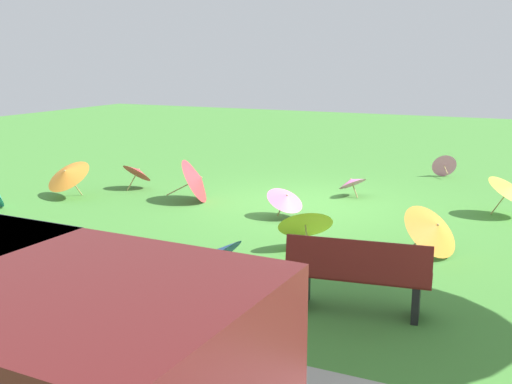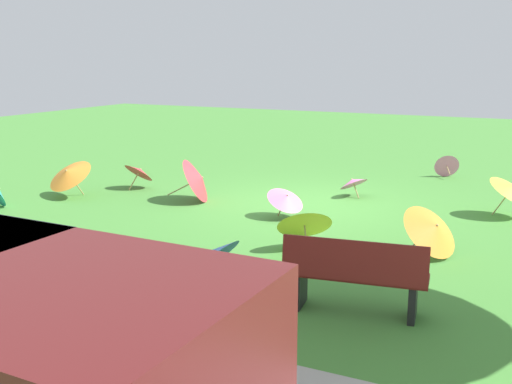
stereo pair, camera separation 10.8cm
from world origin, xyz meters
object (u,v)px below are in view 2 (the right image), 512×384
Objects in this scene: parasol_orange_0 at (433,229)px; parasol_blue_0 at (212,255)px; parasol_pink_1 at (286,198)px; parasol_red_1 at (199,179)px; parasol_yellow_1 at (512,188)px; parasol_orange_1 at (68,173)px; parasol_yellow_2 at (304,222)px; parasol_pink_2 at (446,165)px; parasol_red_0 at (139,171)px; park_bench at (355,275)px; parasol_pink_0 at (353,182)px.

parasol_orange_0 is 1.41× the size of parasol_blue_0.
parasol_red_1 reaches higher than parasol_pink_1.
parasol_yellow_1 is 0.91× the size of parasol_orange_1.
parasol_pink_1 is (2.79, -1.11, -0.05)m from parasol_orange_0.
parasol_pink_1 is at bearing 168.24° from parasol_red_1.
parasol_pink_1 is at bearing -174.54° from parasol_orange_1.
parasol_blue_0 is at bearing 74.81° from parasol_yellow_2.
parasol_pink_1 is at bearing 70.40° from parasol_pink_2.
parasol_orange_1 is (0.76, 1.38, 0.12)m from parasol_red_0.
parasol_red_0 is at bearing -35.65° from park_bench.
parasol_red_0 is 0.85× the size of parasol_yellow_1.
parasol_blue_0 is at bearing 59.07° from parasol_yellow_1.
parasol_red_1 reaches higher than parasol_blue_0.
parasol_red_1 is at bearing 33.72° from parasol_pink_0.
parasol_pink_0 is 0.95× the size of parasol_blue_0.
parasol_red_1 reaches higher than parasol_yellow_1.
parasol_orange_1 is 1.33× the size of parasol_blue_0.
parasol_pink_0 is (2.24, -3.30, -0.11)m from parasol_orange_0.
parasol_pink_0 is 0.71× the size of parasol_orange_1.
park_bench is 1.52× the size of parasol_orange_1.
parasol_yellow_1 reaches higher than parasol_red_0.
parasol_orange_0 reaches higher than parasol_pink_2.
parasol_pink_0 is at bearing -72.31° from park_bench.
parasol_orange_0 is (-0.39, -2.48, -0.04)m from park_bench.
park_bench is 5.54m from parasol_yellow_1.
parasol_orange_1 is 1.00× the size of parasol_yellow_2.
parasol_blue_0 is (3.15, 5.26, -0.16)m from parasol_yellow_1.
parasol_red_0 is at bearing -15.22° from parasol_red_1.
parasol_yellow_1 is 3.92m from parasol_pink_2.
parasol_pink_0 is at bearing -7.11° from parasol_yellow_1.
parasol_pink_2 is (-1.35, -3.13, -0.02)m from parasol_pink_0.
parasol_orange_1 reaches higher than parasol_pink_0.
parasol_yellow_2 is (-4.89, 2.51, 0.04)m from parasol_red_0.
parasol_yellow_2 reaches higher than parasol_red_0.
parasol_blue_0 is at bearing 45.32° from parasol_orange_0.
park_bench is 1.45× the size of parasol_orange_0.
parasol_pink_2 is 0.62× the size of parasol_yellow_2.
parasol_pink_1 is (3.62, 1.81, -0.17)m from parasol_yellow_1.
parasol_blue_0 is at bearing 123.37° from parasol_red_1.
parasol_pink_2 is at bearing -99.23° from parasol_blue_0.
parasol_blue_0 reaches higher than parasol_pink_2.
parasol_pink_0 is 2.26m from parasol_pink_1.
parasol_pink_0 is 0.78× the size of parasol_yellow_1.
parasol_red_0 is 0.94× the size of parasol_pink_1.
parasol_orange_0 is at bearing -134.68° from parasol_blue_0.
parasol_orange_1 reaches higher than parasol_yellow_2.
parasol_orange_0 is at bearing 174.93° from parasol_orange_1.
parasol_yellow_1 is 6.14m from parasol_blue_0.
parasol_red_1 is 4.65m from parasol_blue_0.
parasol_yellow_2 reaches higher than parasol_pink_2.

